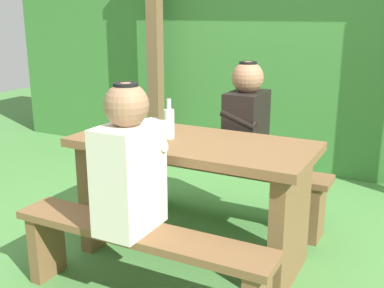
{
  "coord_description": "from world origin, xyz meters",
  "views": [
    {
      "loc": [
        1.2,
        -2.32,
        1.45
      ],
      "look_at": [
        0.0,
        0.0,
        0.72
      ],
      "focal_mm": 44.01,
      "sensor_mm": 36.0,
      "label": 1
    }
  ],
  "objects_px": {
    "bottle_left": "(169,123)",
    "picnic_table": "(192,179)",
    "person_black_coat": "(246,120)",
    "bench_far": "(229,180)",
    "person_white_shirt": "(129,164)",
    "bench_near": "(139,251)",
    "drinking_glass": "(152,127)"
  },
  "relations": [
    {
      "from": "bench_near",
      "to": "bench_far",
      "type": "relative_size",
      "value": 1.0
    },
    {
      "from": "person_white_shirt",
      "to": "drinking_glass",
      "type": "height_order",
      "value": "person_white_shirt"
    },
    {
      "from": "picnic_table",
      "to": "person_black_coat",
      "type": "xyz_separation_m",
      "value": [
        0.11,
        0.57,
        0.25
      ]
    },
    {
      "from": "person_white_shirt",
      "to": "bottle_left",
      "type": "relative_size",
      "value": 3.09
    },
    {
      "from": "bench_far",
      "to": "person_white_shirt",
      "type": "distance_m",
      "value": 1.23
    },
    {
      "from": "bench_near",
      "to": "bottle_left",
      "type": "xyz_separation_m",
      "value": [
        -0.14,
        0.55,
        0.53
      ]
    },
    {
      "from": "bench_near",
      "to": "drinking_glass",
      "type": "height_order",
      "value": "drinking_glass"
    },
    {
      "from": "bench_near",
      "to": "bench_far",
      "type": "xyz_separation_m",
      "value": [
        0.0,
        1.15,
        0.0
      ]
    },
    {
      "from": "drinking_glass",
      "to": "bottle_left",
      "type": "distance_m",
      "value": 0.14
    },
    {
      "from": "picnic_table",
      "to": "bench_far",
      "type": "bearing_deg",
      "value": 90.0
    },
    {
      "from": "picnic_table",
      "to": "bench_near",
      "type": "height_order",
      "value": "picnic_table"
    },
    {
      "from": "bottle_left",
      "to": "drinking_glass",
      "type": "bearing_deg",
      "value": 167.64
    },
    {
      "from": "picnic_table",
      "to": "person_black_coat",
      "type": "height_order",
      "value": "person_black_coat"
    },
    {
      "from": "bench_far",
      "to": "person_black_coat",
      "type": "height_order",
      "value": "person_black_coat"
    },
    {
      "from": "bench_far",
      "to": "person_black_coat",
      "type": "distance_m",
      "value": 0.46
    },
    {
      "from": "picnic_table",
      "to": "person_black_coat",
      "type": "relative_size",
      "value": 1.95
    },
    {
      "from": "picnic_table",
      "to": "person_black_coat",
      "type": "distance_m",
      "value": 0.63
    },
    {
      "from": "picnic_table",
      "to": "person_white_shirt",
      "type": "xyz_separation_m",
      "value": [
        -0.04,
        -0.57,
        0.25
      ]
    },
    {
      "from": "bench_far",
      "to": "bottle_left",
      "type": "distance_m",
      "value": 0.81
    },
    {
      "from": "bench_far",
      "to": "person_white_shirt",
      "type": "relative_size",
      "value": 1.95
    },
    {
      "from": "picnic_table",
      "to": "bench_far",
      "type": "relative_size",
      "value": 1.0
    },
    {
      "from": "bench_near",
      "to": "bottle_left",
      "type": "distance_m",
      "value": 0.77
    },
    {
      "from": "bench_far",
      "to": "person_black_coat",
      "type": "xyz_separation_m",
      "value": [
        0.11,
        -0.0,
        0.45
      ]
    },
    {
      "from": "picnic_table",
      "to": "bench_near",
      "type": "bearing_deg",
      "value": -90.0
    },
    {
      "from": "bench_far",
      "to": "drinking_glass",
      "type": "height_order",
      "value": "drinking_glass"
    },
    {
      "from": "picnic_table",
      "to": "drinking_glass",
      "type": "bearing_deg",
      "value": 178.69
    },
    {
      "from": "bottle_left",
      "to": "picnic_table",
      "type": "bearing_deg",
      "value": 9.47
    },
    {
      "from": "bench_near",
      "to": "drinking_glass",
      "type": "relative_size",
      "value": 14.28
    },
    {
      "from": "picnic_table",
      "to": "drinking_glass",
      "type": "xyz_separation_m",
      "value": [
        -0.27,
        0.01,
        0.29
      ]
    },
    {
      "from": "person_white_shirt",
      "to": "person_black_coat",
      "type": "xyz_separation_m",
      "value": [
        0.15,
        1.14,
        0.0
      ]
    },
    {
      "from": "bench_near",
      "to": "bottle_left",
      "type": "relative_size",
      "value": 6.01
    },
    {
      "from": "bench_near",
      "to": "person_black_coat",
      "type": "xyz_separation_m",
      "value": [
        0.11,
        1.14,
        0.45
      ]
    }
  ]
}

